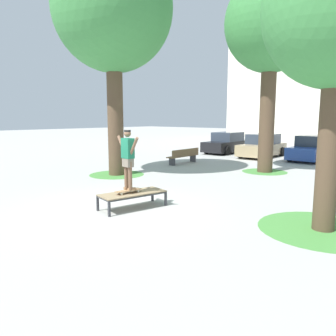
% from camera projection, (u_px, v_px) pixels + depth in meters
% --- Properties ---
extents(ground_plane, '(120.00, 120.00, 0.00)m').
position_uv_depth(ground_plane, '(121.00, 208.00, 9.62)').
color(ground_plane, '#A8A8A3').
extents(skate_box, '(1.10, 2.01, 0.46)m').
position_uv_depth(skate_box, '(132.00, 194.00, 9.54)').
color(skate_box, '#38383D').
rests_on(skate_box, ground).
extents(skateboard, '(0.29, 0.82, 0.09)m').
position_uv_depth(skateboard, '(128.00, 190.00, 9.44)').
color(skateboard, '#9E754C').
rests_on(skateboard, skate_box).
extents(skater, '(1.00, 0.32, 1.69)m').
position_uv_depth(skater, '(128.00, 156.00, 9.29)').
color(skater, brown).
rests_on(skater, skateboard).
extents(tree_near_left, '(5.11, 5.11, 9.85)m').
position_uv_depth(tree_near_left, '(113.00, 10.00, 14.12)').
color(tree_near_left, brown).
rests_on(tree_near_left, ground).
extents(grass_patch_near_left, '(2.47, 2.47, 0.01)m').
position_uv_depth(grass_patch_near_left, '(117.00, 174.00, 15.19)').
color(grass_patch_near_left, '#47893D').
rests_on(grass_patch_near_left, ground).
extents(grass_patch_near_right, '(2.95, 2.95, 0.01)m').
position_uv_depth(grass_patch_near_right, '(323.00, 229.00, 7.78)').
color(grass_patch_near_right, '#47893D').
rests_on(grass_patch_near_right, ground).
extents(tree_mid_back, '(4.16, 4.16, 8.95)m').
position_uv_depth(tree_mid_back, '(271.00, 26.00, 14.96)').
color(tree_mid_back, brown).
rests_on(tree_mid_back, ground).
extents(grass_patch_mid_back, '(2.10, 2.10, 0.01)m').
position_uv_depth(grass_patch_mid_back, '(265.00, 172.00, 15.97)').
color(grass_patch_mid_back, '#47893D').
rests_on(grass_patch_mid_back, ground).
extents(car_black, '(2.03, 4.25, 1.50)m').
position_uv_depth(car_black, '(227.00, 143.00, 24.28)').
color(car_black, black).
rests_on(car_black, ground).
extents(car_tan, '(2.08, 4.28, 1.50)m').
position_uv_depth(car_tan, '(262.00, 146.00, 21.81)').
color(car_tan, tan).
rests_on(car_tan, ground).
extents(car_blue, '(1.93, 4.21, 1.50)m').
position_uv_depth(car_blue, '(313.00, 149.00, 20.08)').
color(car_blue, '#28479E').
rests_on(car_blue, ground).
extents(park_bench, '(0.55, 2.42, 0.83)m').
position_uv_depth(park_bench, '(184.00, 156.00, 18.70)').
color(park_bench, brown).
rests_on(park_bench, ground).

